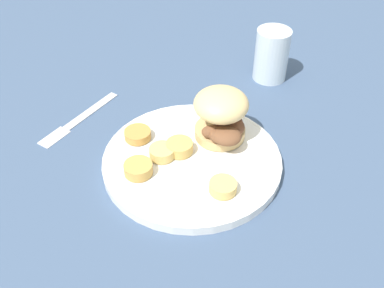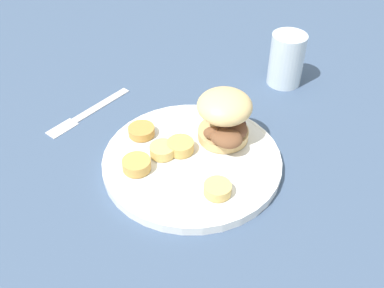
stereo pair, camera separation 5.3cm
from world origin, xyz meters
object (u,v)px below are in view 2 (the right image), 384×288
(sandwich, at_px, (225,118))
(drinking_glass, at_px, (286,60))
(dinner_plate, at_px, (192,160))
(fork, at_px, (89,112))

(sandwich, height_order, drinking_glass, same)
(dinner_plate, bearing_deg, drinking_glass, 91.93)
(dinner_plate, relative_size, sandwich, 2.88)
(sandwich, xyz_separation_m, fork, (-0.24, -0.08, -0.06))
(sandwich, distance_m, fork, 0.26)
(dinner_plate, relative_size, fork, 1.54)
(fork, xyz_separation_m, drinking_glass, (0.21, 0.30, 0.05))
(drinking_glass, bearing_deg, fork, -125.43)
(dinner_plate, height_order, sandwich, sandwich)
(fork, height_order, drinking_glass, drinking_glass)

